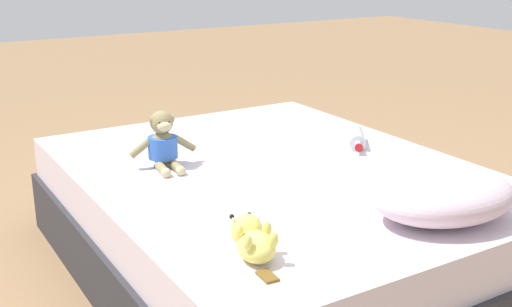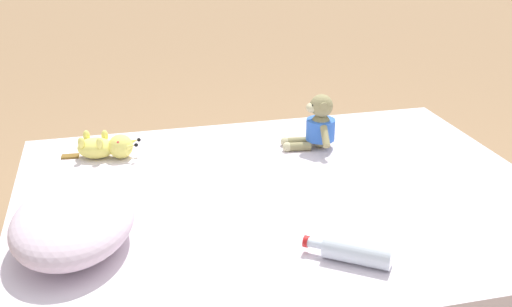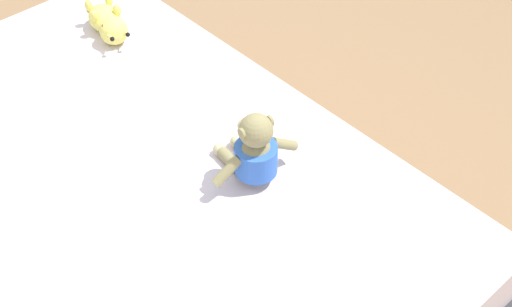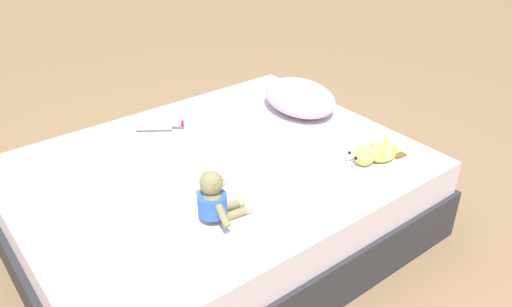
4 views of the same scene
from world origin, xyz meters
name	(u,v)px [view 3 (image 3 of 4)]	position (x,y,z in m)	size (l,w,h in m)	color
ground_plane	(115,288)	(0.00, 0.00, 0.00)	(16.00, 16.00, 0.00)	#93704C
bed	(105,245)	(0.00, 0.00, 0.23)	(1.54, 1.98, 0.46)	#2D2D33
plush_monkey	(254,152)	(0.38, -0.26, 0.55)	(0.29, 0.24, 0.24)	#8E8456
plush_yellow_creature	(108,23)	(0.48, 0.62, 0.51)	(0.16, 0.32, 0.10)	#EAE066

